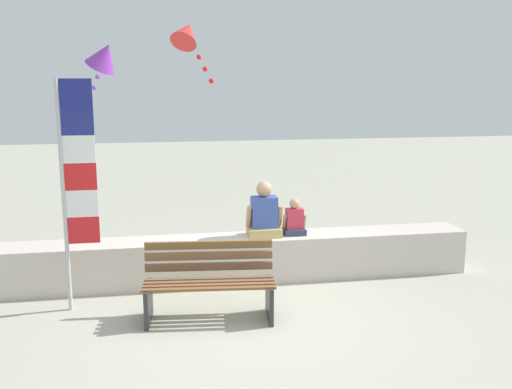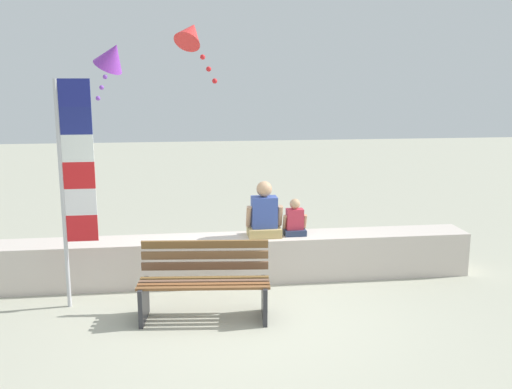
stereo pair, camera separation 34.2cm
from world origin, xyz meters
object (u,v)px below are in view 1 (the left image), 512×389
(kite_red, at_px, (187,34))
(person_child, at_px, (294,220))
(person_adult, at_px, (264,215))
(kite_purple, at_px, (104,56))
(park_bench, at_px, (209,284))
(flag_banner, at_px, (74,176))

(kite_red, bearing_deg, person_child, -45.58)
(person_adult, xyz_separation_m, person_child, (0.44, 0.00, -0.10))
(person_adult, relative_size, kite_purple, 0.72)
(park_bench, xyz_separation_m, kite_purple, (-1.39, 4.02, 2.78))
(park_bench, bearing_deg, kite_purple, 109.11)
(person_adult, xyz_separation_m, kite_red, (-0.94, 1.40, 2.55))
(person_child, height_order, kite_purple, kite_purple)
(park_bench, distance_m, person_adult, 1.63)
(person_adult, height_order, person_child, person_adult)
(person_child, distance_m, kite_purple, 4.55)
(flag_banner, height_order, kite_purple, kite_purple)
(kite_red, xyz_separation_m, kite_purple, (-1.35, 1.36, -0.29))
(park_bench, distance_m, kite_red, 4.06)
(kite_red, bearing_deg, kite_purple, 134.81)
(park_bench, height_order, person_child, person_child)
(person_adult, bearing_deg, kite_red, 123.75)
(park_bench, bearing_deg, kite_red, 90.83)
(park_bench, height_order, person_adult, person_adult)
(person_adult, xyz_separation_m, kite_purple, (-2.29, 2.77, 2.26))
(flag_banner, relative_size, kite_red, 2.70)
(park_bench, xyz_separation_m, kite_red, (-0.04, 2.65, 3.07))
(person_adult, relative_size, kite_red, 0.75)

